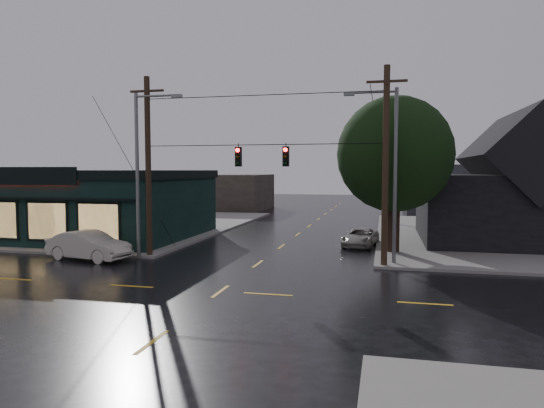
% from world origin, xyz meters
% --- Properties ---
extents(ground_plane, '(160.00, 160.00, 0.00)m').
position_xyz_m(ground_plane, '(0.00, 0.00, 0.00)').
color(ground_plane, black).
extents(sidewalk_nw, '(28.00, 28.00, 0.15)m').
position_xyz_m(sidewalk_nw, '(-20.00, 20.00, 0.07)').
color(sidewalk_nw, gray).
rests_on(sidewalk_nw, ground).
extents(pizza_shop, '(16.30, 12.34, 4.90)m').
position_xyz_m(pizza_shop, '(-15.00, 12.94, 2.56)').
color(pizza_shop, black).
rests_on(pizza_shop, ground).
extents(ne_building, '(12.60, 11.60, 8.75)m').
position_xyz_m(ne_building, '(15.00, 17.00, 4.47)').
color(ne_building, black).
rests_on(ne_building, ground).
extents(corner_tree, '(6.76, 6.76, 9.13)m').
position_xyz_m(corner_tree, '(7.03, 10.76, 5.87)').
color(corner_tree, black).
rests_on(corner_tree, ground).
extents(utility_pole_nw, '(2.00, 0.32, 10.15)m').
position_xyz_m(utility_pole_nw, '(-6.50, 6.50, 0.00)').
color(utility_pole_nw, black).
rests_on(utility_pole_nw, ground).
extents(utility_pole_ne, '(2.00, 0.32, 10.15)m').
position_xyz_m(utility_pole_ne, '(6.50, 6.50, 0.00)').
color(utility_pole_ne, black).
rests_on(utility_pole_ne, ground).
extents(utility_pole_far_a, '(2.00, 0.32, 9.65)m').
position_xyz_m(utility_pole_far_a, '(6.50, 28.00, 0.00)').
color(utility_pole_far_a, black).
rests_on(utility_pole_far_a, ground).
extents(utility_pole_far_b, '(2.00, 0.32, 9.15)m').
position_xyz_m(utility_pole_far_b, '(6.50, 48.00, 0.00)').
color(utility_pole_far_b, black).
rests_on(utility_pole_far_b, ground).
extents(utility_pole_far_c, '(2.00, 0.32, 9.15)m').
position_xyz_m(utility_pole_far_c, '(6.50, 68.00, 0.00)').
color(utility_pole_far_c, black).
rests_on(utility_pole_far_c, ground).
extents(span_signal_assembly, '(13.00, 0.48, 1.23)m').
position_xyz_m(span_signal_assembly, '(0.10, 6.50, 5.70)').
color(span_signal_assembly, black).
rests_on(span_signal_assembly, ground).
extents(streetlight_nw, '(5.40, 0.30, 9.15)m').
position_xyz_m(streetlight_nw, '(-6.80, 5.80, 0.00)').
color(streetlight_nw, slate).
rests_on(streetlight_nw, ground).
extents(streetlight_ne, '(5.40, 0.30, 9.15)m').
position_xyz_m(streetlight_ne, '(7.00, 7.20, 0.00)').
color(streetlight_ne, slate).
rests_on(streetlight_ne, ground).
extents(bg_building_west, '(12.00, 10.00, 4.40)m').
position_xyz_m(bg_building_west, '(-14.00, 40.00, 2.20)').
color(bg_building_west, '#302823').
rests_on(bg_building_west, ground).
extents(bg_building_east, '(14.00, 12.00, 5.60)m').
position_xyz_m(bg_building_east, '(16.00, 45.00, 2.80)').
color(bg_building_east, '#2C2B30').
rests_on(bg_building_east, ground).
extents(sedan_cream, '(5.10, 2.57, 1.60)m').
position_xyz_m(sedan_cream, '(-9.39, 5.00, 0.80)').
color(sedan_cream, beige).
rests_on(sedan_cream, ground).
extents(suv_silver, '(2.50, 4.37, 1.15)m').
position_xyz_m(suv_silver, '(4.97, 13.35, 0.57)').
color(suv_silver, '#ABA69E').
rests_on(suv_silver, ground).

